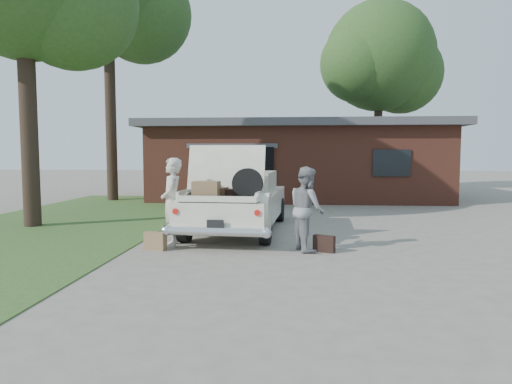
{
  "coord_description": "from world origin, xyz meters",
  "views": [
    {
      "loc": [
        0.78,
        -9.4,
        1.94
      ],
      "look_at": [
        0.0,
        0.6,
        1.1
      ],
      "focal_mm": 32.0,
      "sensor_mm": 36.0,
      "label": 1
    }
  ],
  "objects": [
    {
      "name": "grass_strip",
      "position": [
        -5.5,
        3.0,
        0.01
      ],
      "size": [
        6.0,
        16.0,
        0.02
      ],
      "primitive_type": "cube",
      "color": "#2D4C1E",
      "rests_on": "ground"
    },
    {
      "name": "tree_right",
      "position": [
        5.49,
        15.75,
        6.81
      ],
      "size": [
        6.66,
        5.79,
        10.01
      ],
      "color": "#38281E",
      "rests_on": "ground"
    },
    {
      "name": "ground",
      "position": [
        0.0,
        0.0,
        0.0
      ],
      "size": [
        90.0,
        90.0,
        0.0
      ],
      "primitive_type": "plane",
      "color": "gray",
      "rests_on": "ground"
    },
    {
      "name": "house",
      "position": [
        0.98,
        11.47,
        1.67
      ],
      "size": [
        12.8,
        7.8,
        3.3
      ],
      "color": "brown",
      "rests_on": "ground"
    },
    {
      "name": "woman_right",
      "position": [
        1.09,
        -0.26,
        0.85
      ],
      "size": [
        0.88,
        0.99,
        1.69
      ],
      "primitive_type": "imported",
      "rotation": [
        0.0,
        0.0,
        1.92
      ],
      "color": "gray",
      "rests_on": "ground"
    },
    {
      "name": "woman_left",
      "position": [
        -1.72,
        -0.06,
        0.93
      ],
      "size": [
        0.58,
        0.76,
        1.86
      ],
      "primitive_type": "imported",
      "rotation": [
        0.0,
        0.0,
        -1.36
      ],
      "color": "beige",
      "rests_on": "ground"
    },
    {
      "name": "sedan",
      "position": [
        -0.56,
        1.96,
        0.77
      ],
      "size": [
        2.33,
        5.32,
        2.13
      ],
      "rotation": [
        0.0,
        0.0,
        -0.06
      ],
      "color": "white",
      "rests_on": "ground"
    },
    {
      "name": "suitcase_right",
      "position": [
        1.43,
        -0.42,
        0.17
      ],
      "size": [
        0.45,
        0.3,
        0.33
      ],
      "primitive_type": "cube",
      "rotation": [
        0.0,
        0.0,
        -0.42
      ],
      "color": "black",
      "rests_on": "ground"
    },
    {
      "name": "suitcase_left",
      "position": [
        -1.96,
        -0.47,
        0.18
      ],
      "size": [
        0.49,
        0.29,
        0.36
      ],
      "primitive_type": "cube",
      "rotation": [
        0.0,
        0.0,
        -0.33
      ],
      "color": "olive",
      "rests_on": "ground"
    }
  ]
}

